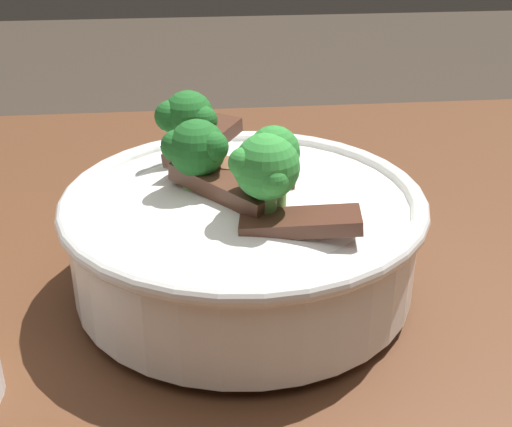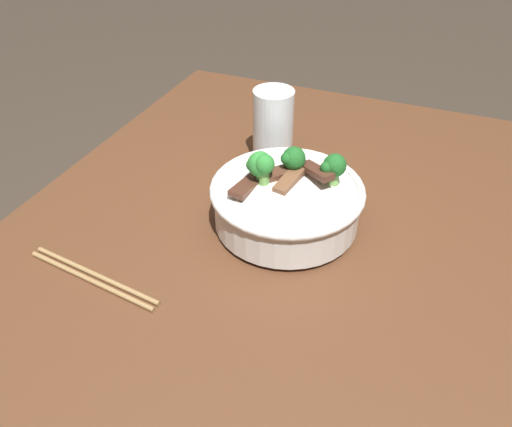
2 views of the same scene
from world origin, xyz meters
name	(u,v)px [view 1 (image 1 of 2)]	position (x,y,z in m)	size (l,w,h in m)	color
dining_table	(382,426)	(0.00, 0.00, 0.66)	(1.23, 0.82, 0.78)	#56331E
rice_bowl	(243,226)	(0.10, -0.01, 0.83)	(0.23, 0.23, 0.13)	white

